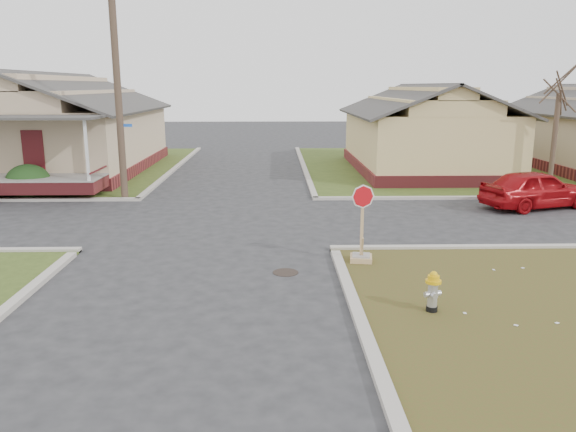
{
  "coord_description": "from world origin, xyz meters",
  "views": [
    {
      "loc": [
        1.94,
        -13.78,
        4.54
      ],
      "look_at": [
        2.3,
        1.0,
        1.1
      ],
      "focal_mm": 35.0,
      "sensor_mm": 36.0,
      "label": 1
    }
  ],
  "objects_px": {
    "fire_hydrant": "(433,289)",
    "red_sedan": "(536,189)",
    "utility_pole": "(117,82)",
    "stop_sign": "(361,245)"
  },
  "relations": [
    {
      "from": "utility_pole",
      "to": "fire_hydrant",
      "type": "distance_m",
      "value": 15.78
    },
    {
      "from": "fire_hydrant",
      "to": "red_sedan",
      "type": "distance_m",
      "value": 12.02
    },
    {
      "from": "stop_sign",
      "to": "red_sedan",
      "type": "relative_size",
      "value": 0.47
    },
    {
      "from": "stop_sign",
      "to": "red_sedan",
      "type": "xyz_separation_m",
      "value": [
        7.63,
        6.61,
        0.24
      ]
    },
    {
      "from": "fire_hydrant",
      "to": "red_sedan",
      "type": "xyz_separation_m",
      "value": [
        6.69,
        9.99,
        0.21
      ]
    },
    {
      "from": "utility_pole",
      "to": "stop_sign",
      "type": "bearing_deg",
      "value": -45.84
    },
    {
      "from": "utility_pole",
      "to": "fire_hydrant",
      "type": "height_order",
      "value": "utility_pole"
    },
    {
      "from": "utility_pole",
      "to": "fire_hydrant",
      "type": "relative_size",
      "value": 10.54
    },
    {
      "from": "fire_hydrant",
      "to": "stop_sign",
      "type": "bearing_deg",
      "value": 89.2
    },
    {
      "from": "stop_sign",
      "to": "red_sedan",
      "type": "bearing_deg",
      "value": 49.27
    }
  ]
}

